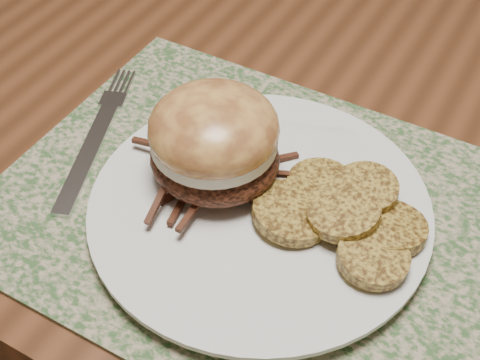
# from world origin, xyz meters

# --- Properties ---
(placemat) EXTENTS (0.45, 0.33, 0.00)m
(placemat) POSITION_xyz_m (-0.19, -0.26, 0.75)
(placemat) COLOR #35562C
(placemat) RESTS_ON dining_table
(dinner_plate) EXTENTS (0.26, 0.26, 0.02)m
(dinner_plate) POSITION_xyz_m (-0.20, -0.26, 0.76)
(dinner_plate) COLOR white
(dinner_plate) RESTS_ON placemat
(pork_sandwich) EXTENTS (0.11, 0.11, 0.08)m
(pork_sandwich) POSITION_xyz_m (-0.24, -0.25, 0.81)
(pork_sandwich) COLOR black
(pork_sandwich) RESTS_ON dinner_plate
(roasted_potatoes) EXTENTS (0.14, 0.12, 0.03)m
(roasted_potatoes) POSITION_xyz_m (-0.13, -0.25, 0.78)
(roasted_potatoes) COLOR #A78631
(roasted_potatoes) RESTS_ON dinner_plate
(fork) EXTENTS (0.08, 0.19, 0.00)m
(fork) POSITION_xyz_m (-0.37, -0.25, 0.76)
(fork) COLOR silver
(fork) RESTS_ON placemat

